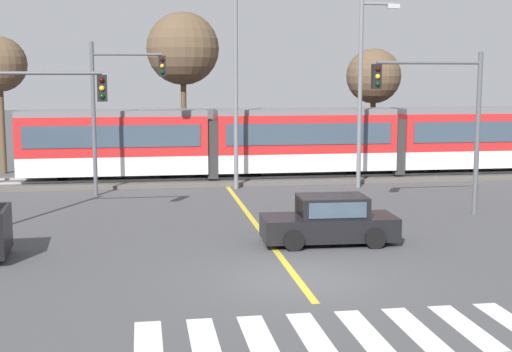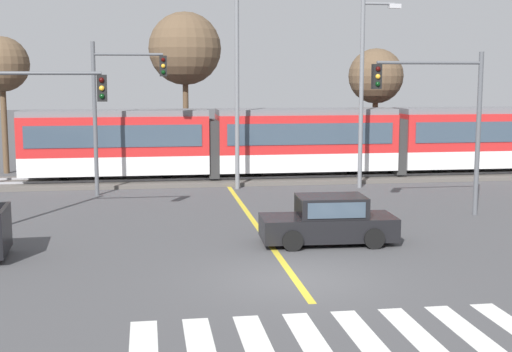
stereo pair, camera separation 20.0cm
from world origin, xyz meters
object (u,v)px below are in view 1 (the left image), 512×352
Objects in this scene: traffic_light_mid_left at (26,117)px; bare_tree_west at (183,49)px; sedan_crossing at (329,221)px; street_lamp_east at (363,83)px; traffic_light_mid_right at (442,107)px; street_lamp_centre at (239,73)px; bare_tree_east at (374,77)px; light_rail_tram at (304,139)px; traffic_light_far_left at (116,97)px.

traffic_light_mid_left is 17.33m from bare_tree_west.
street_lamp_east reaches higher than sedan_crossing.
sedan_crossing is at bearing -79.75° from bare_tree_west.
sedan_crossing is 7.29m from traffic_light_mid_right.
sedan_crossing is 0.69× the size of traffic_light_mid_right.
street_lamp_east is at bearing 96.63° from traffic_light_mid_right.
street_lamp_centre reaches higher than bare_tree_east.
traffic_light_mid_left is (-14.84, -0.42, -0.23)m from traffic_light_mid_right.
traffic_light_mid_left is at bearing -137.80° from bare_tree_east.
light_rail_tram is 4.72m from street_lamp_east.
street_lamp_east reaches higher than traffic_light_mid_right.
bare_tree_east reaches higher than traffic_light_far_left.
street_lamp_centre reaches higher than street_lamp_east.
street_lamp_east is at bearing -46.82° from bare_tree_west.
bare_tree_east reaches higher than light_rail_tram.
traffic_light_mid_left is 23.14m from bare_tree_east.
sedan_crossing is 12.36m from street_lamp_centre.
light_rail_tram is 4.80× the size of traffic_light_mid_left.
bare_tree_west is at bearing 69.08° from traffic_light_far_left.
traffic_light_far_left is 9.79m from bare_tree_west.
traffic_light_far_left is 0.77× the size of street_lamp_east.
sedan_crossing is 0.63× the size of traffic_light_far_left.
bare_tree_west is (-5.79, 5.32, 4.70)m from light_rail_tram.
traffic_light_mid_left is at bearing -138.19° from light_rail_tram.
bare_tree_east is (2.27, 15.10, 1.12)m from traffic_light_mid_right.
street_lamp_centre is at bearing -144.27° from light_rail_tram.
street_lamp_centre is (5.53, 0.92, 1.05)m from traffic_light_far_left.
sedan_crossing is (-2.30, -13.98, -1.35)m from light_rail_tram.
traffic_light_mid_left is at bearing -110.98° from traffic_light_far_left.
street_lamp_centre reaches higher than traffic_light_far_left.
light_rail_tram is at bearing 41.81° from traffic_light_mid_left.
traffic_light_mid_right is 0.91× the size of traffic_light_far_left.
traffic_light_far_left is at bearing -177.77° from street_lamp_east.
traffic_light_far_left is at bearing 123.38° from sedan_crossing.
traffic_light_far_left reaches higher than sedan_crossing.
sedan_crossing is 0.48× the size of bare_tree_west.
bare_tree_east is (11.01, -0.44, -1.54)m from bare_tree_west.
street_lamp_east is at bearing 28.27° from traffic_light_mid_left.
traffic_light_mid_right is at bearing 1.61° from traffic_light_mid_left.
street_lamp_centre is 1.09× the size of bare_tree_west.
traffic_light_mid_left is 0.66× the size of bare_tree_west.
light_rail_tram is 3.21× the size of street_lamp_east.
street_lamp_centre is 5.80m from street_lamp_east.
street_lamp_east is 0.99× the size of bare_tree_west.
traffic_light_far_left is 0.98× the size of bare_tree_east.
traffic_light_far_left is 5.70m from street_lamp_centre.
traffic_light_far_left is (-12.12, 6.68, 0.24)m from traffic_light_mid_right.
street_lamp_centre is 1.41× the size of bare_tree_east.
sedan_crossing is at bearing -144.40° from traffic_light_mid_right.
traffic_light_far_left reaches higher than traffic_light_mid_right.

